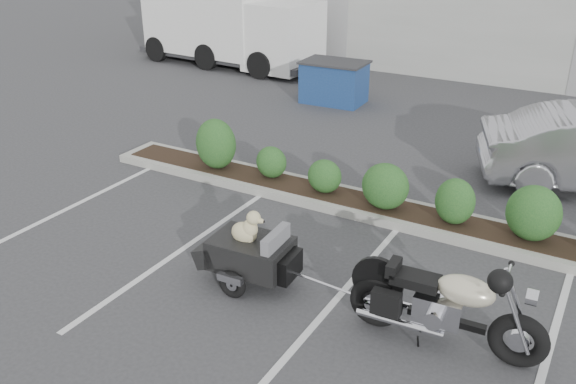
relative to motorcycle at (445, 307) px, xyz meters
The scene contains 6 objects.
ground 2.89m from the motorcycle, 163.61° to the left, with size 90.00×90.00×0.00m, color #38383A.
planter_kerb 3.49m from the motorcycle, 119.81° to the left, with size 12.00×1.00×0.15m, color #9E9E93.
motorcycle is the anchor object (origin of this frame).
pet_trailer 2.79m from the motorcycle, behind, with size 1.94×1.08×1.15m.
dumpster 10.51m from the motorcycle, 123.15° to the left, with size 1.79×1.26×1.15m.
delivery_truck 15.66m from the motorcycle, 134.22° to the left, with size 6.84×2.73×3.07m.
Camera 1 is at (4.09, -6.95, 4.83)m, focal length 38.00 mm.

